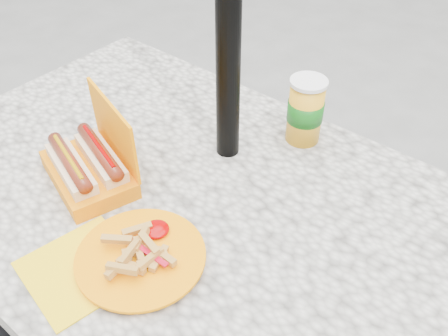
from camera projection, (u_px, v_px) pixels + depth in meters
The scene contains 4 objects.
picnic_table at pixel (181, 224), 1.09m from camera, with size 1.20×0.80×0.75m.
hotdog_box at pixel (90, 166), 1.02m from camera, with size 0.24×0.20×0.17m.
fries_plate at pixel (136, 257), 0.87m from camera, with size 0.29×0.30×0.05m.
soda_cup at pixel (305, 111), 1.10m from camera, with size 0.08×0.08×0.15m.
Camera 1 is at (0.55, -0.52, 1.45)m, focal length 40.00 mm.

